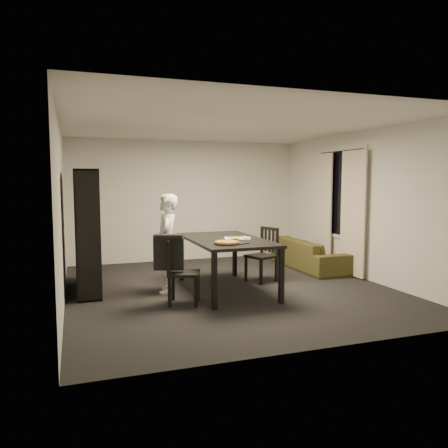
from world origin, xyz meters
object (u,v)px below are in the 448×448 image
object	(u,v)px
chair_left	(178,267)
sofa	(310,254)
baking_tray	(231,243)
pepperoni_pizza	(227,242)
person	(167,243)
dining_table	(226,243)
chair_right	(265,251)
bookshelf	(86,231)

from	to	relation	value
chair_left	sofa	xyz separation A→B (m)	(3.05, 1.61, -0.23)
baking_tray	pepperoni_pizza	bearing A→B (deg)	-165.89
person	pepperoni_pizza	world-z (taller)	person
sofa	person	bearing A→B (deg)	106.40
baking_tray	pepperoni_pizza	xyz separation A→B (m)	(-0.08, -0.02, 0.02)
dining_table	pepperoni_pizza	bearing A→B (deg)	-108.28
chair_right	person	distance (m)	1.79
bookshelf	chair_left	xyz separation A→B (m)	(1.18, -1.21, -0.43)
bookshelf	pepperoni_pizza	distance (m)	2.29
sofa	bookshelf	bearing A→B (deg)	95.30
bookshelf	chair_right	bearing A→B (deg)	-6.12
chair_right	chair_left	bearing A→B (deg)	-82.99
dining_table	person	bearing A→B (deg)	165.57
bookshelf	chair_left	distance (m)	1.74
person	pepperoni_pizza	size ratio (longest dim) A/B	4.37
bookshelf	pepperoni_pizza	xyz separation A→B (m)	(1.88, -1.31, -0.09)
person	chair_left	bearing A→B (deg)	16.81
bookshelf	baking_tray	distance (m)	2.34
bookshelf	person	size ratio (longest dim) A/B	1.24
bookshelf	sofa	xyz separation A→B (m)	(4.22, 0.39, -0.66)
baking_tray	pepperoni_pizza	size ratio (longest dim) A/B	1.14
bookshelf	pepperoni_pizza	bearing A→B (deg)	-34.82
person	pepperoni_pizza	xyz separation A→B (m)	(0.71, -0.80, 0.09)
bookshelf	chair_right	size ratio (longest dim) A/B	2.04
chair_right	sofa	bearing A→B (deg)	98.44
bookshelf	dining_table	world-z (taller)	bookshelf
bookshelf	dining_table	bearing A→B (deg)	-19.68
chair_right	sofa	world-z (taller)	chair_right
chair_right	pepperoni_pizza	distance (m)	1.48
bookshelf	chair_right	world-z (taller)	bookshelf
chair_left	pepperoni_pizza	distance (m)	0.78
bookshelf	dining_table	distance (m)	2.20
dining_table	chair_left	world-z (taller)	chair_left
dining_table	chair_right	size ratio (longest dim) A/B	2.14
chair_left	pepperoni_pizza	bearing A→B (deg)	-77.42
baking_tray	person	bearing A→B (deg)	135.32
chair_left	person	xyz separation A→B (m)	(-0.01, 0.71, 0.24)
person	pepperoni_pizza	distance (m)	1.07
dining_table	person	xyz separation A→B (m)	(-0.90, 0.23, 0.01)
dining_table	chair_right	distance (m)	0.99
dining_table	chair_right	xyz separation A→B (m)	(0.86, 0.43, -0.22)
baking_tray	sofa	size ratio (longest dim) A/B	0.20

